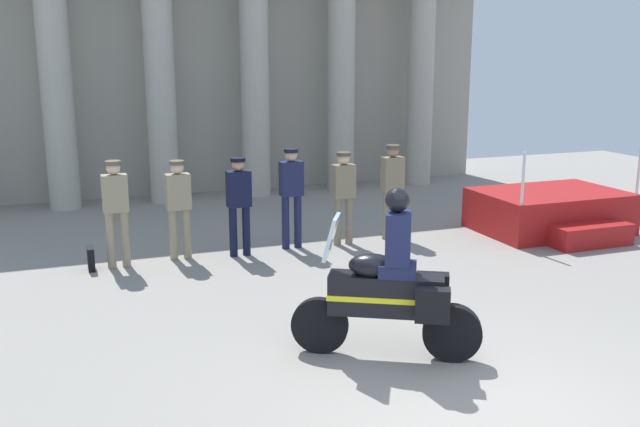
{
  "coord_description": "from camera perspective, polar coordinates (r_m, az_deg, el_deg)",
  "views": [
    {
      "loc": [
        -3.48,
        -5.08,
        3.28
      ],
      "look_at": [
        -0.2,
        3.72,
        1.13
      ],
      "focal_mm": 39.61,
      "sensor_mm": 36.0,
      "label": 1
    }
  ],
  "objects": [
    {
      "name": "ground_plane",
      "position": [
        6.98,
        12.77,
        -15.52
      ],
      "size": [
        28.0,
        28.0,
        0.0
      ],
      "primitive_type": "plane",
      "color": "gray"
    },
    {
      "name": "colonnade_backdrop",
      "position": [
        16.67,
        -9.47,
        12.97
      ],
      "size": [
        14.46,
        1.5,
        6.4
      ],
      "color": "#A49F91",
      "rests_on": "ground_plane"
    },
    {
      "name": "reviewing_stand",
      "position": [
        13.84,
        18.22,
        0.08
      ],
      "size": [
        2.65,
        2.31,
        1.66
      ],
      "color": "#A51919",
      "rests_on": "ground_plane"
    },
    {
      "name": "officer_in_row_0",
      "position": [
        11.27,
        -16.18,
        0.66
      ],
      "size": [
        0.38,
        0.24,
        1.68
      ],
      "rotation": [
        0.0,
        0.0,
        3.16
      ],
      "color": "gray",
      "rests_on": "ground_plane"
    },
    {
      "name": "officer_in_row_1",
      "position": [
        11.5,
        -11.36,
        0.95
      ],
      "size": [
        0.38,
        0.24,
        1.61
      ],
      "rotation": [
        0.0,
        0.0,
        3.16
      ],
      "color": "gray",
      "rests_on": "ground_plane"
    },
    {
      "name": "officer_in_row_2",
      "position": [
        11.53,
        -6.57,
        1.21
      ],
      "size": [
        0.38,
        0.24,
        1.63
      ],
      "rotation": [
        0.0,
        0.0,
        3.16
      ],
      "color": "black",
      "rests_on": "ground_plane"
    },
    {
      "name": "officer_in_row_3",
      "position": [
        11.91,
        -2.33,
        1.92
      ],
      "size": [
        0.38,
        0.24,
        1.72
      ],
      "rotation": [
        0.0,
        0.0,
        3.16
      ],
      "color": "#191E42",
      "rests_on": "ground_plane"
    },
    {
      "name": "officer_in_row_4",
      "position": [
        12.15,
        1.91,
        1.86
      ],
      "size": [
        0.38,
        0.24,
        1.62
      ],
      "rotation": [
        0.0,
        0.0,
        3.16
      ],
      "color": "#7A7056",
      "rests_on": "ground_plane"
    },
    {
      "name": "officer_in_row_5",
      "position": [
        12.6,
        5.86,
        2.4
      ],
      "size": [
        0.38,
        0.24,
        1.7
      ],
      "rotation": [
        0.0,
        0.0,
        3.16
      ],
      "color": "#7A7056",
      "rests_on": "ground_plane"
    },
    {
      "name": "motorcycle_with_rider",
      "position": [
        7.7,
        5.88,
        -6.03
      ],
      "size": [
        1.89,
        1.19,
        1.9
      ],
      "rotation": [
        0.0,
        0.0,
        2.63
      ],
      "color": "black",
      "rests_on": "ground_plane"
    },
    {
      "name": "briefcase_on_ground",
      "position": [
        11.45,
        -18.02,
        -3.48
      ],
      "size": [
        0.1,
        0.32,
        0.36
      ],
      "primitive_type": "cube",
      "color": "black",
      "rests_on": "ground_plane"
    }
  ]
}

